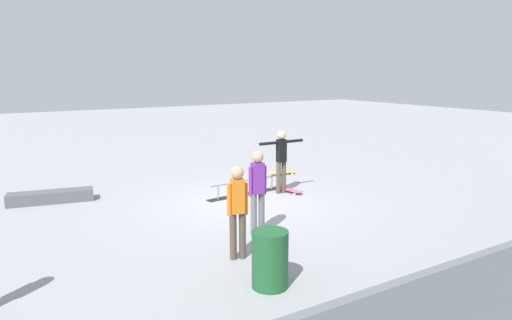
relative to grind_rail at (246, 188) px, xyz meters
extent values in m
plane|color=#9E9EA3|center=(0.37, 0.65, -0.17)|extent=(60.00, 60.00, 0.00)
cube|color=black|center=(0.00, 0.00, -0.17)|extent=(2.31, 0.42, 0.01)
cylinder|color=gray|center=(-0.85, -0.07, 0.01)|extent=(0.04, 0.04, 0.37)
cylinder|color=gray|center=(0.85, 0.07, 0.01)|extent=(0.04, 0.04, 0.37)
cylinder|color=gray|center=(0.00, 0.00, 0.20)|extent=(2.13, 0.22, 0.05)
cube|color=#595960|center=(4.48, -1.84, -0.03)|extent=(2.02, 0.84, 0.29)
cylinder|color=brown|center=(-0.95, 0.36, 0.25)|extent=(0.12, 0.12, 0.84)
cylinder|color=brown|center=(-0.78, 0.36, 0.25)|extent=(0.12, 0.12, 0.84)
cube|color=black|center=(-0.86, 0.36, 0.96)|extent=(0.22, 0.19, 0.59)
sphere|color=tan|center=(-0.86, 0.36, 1.38)|extent=(0.23, 0.23, 0.23)
cylinder|color=black|center=(-1.25, 0.36, 1.19)|extent=(0.56, 0.08, 0.08)
cylinder|color=black|center=(-0.47, 0.36, 1.19)|extent=(0.56, 0.08, 0.08)
cube|color=#E05993|center=(-1.07, 0.45, -0.09)|extent=(0.38, 0.82, 0.02)
cylinder|color=white|center=(-1.25, 0.69, -0.15)|extent=(0.04, 0.06, 0.05)
cylinder|color=white|center=(-1.02, 0.74, -0.15)|extent=(0.04, 0.06, 0.05)
cylinder|color=white|center=(-1.12, 0.16, -0.15)|extent=(0.04, 0.06, 0.05)
cylinder|color=white|center=(-0.90, 0.21, -0.15)|extent=(0.04, 0.06, 0.05)
cylinder|color=brown|center=(2.32, 3.54, 0.24)|extent=(0.15, 0.15, 0.83)
cylinder|color=brown|center=(2.17, 3.59, 0.24)|extent=(0.15, 0.15, 0.83)
cube|color=orange|center=(2.24, 3.57, 0.95)|extent=(0.26, 0.24, 0.59)
sphere|color=tan|center=(2.24, 3.57, 1.35)|extent=(0.22, 0.22, 0.22)
cylinder|color=orange|center=(2.38, 3.53, 0.89)|extent=(0.09, 0.09, 0.55)
cylinder|color=orange|center=(2.10, 3.60, 0.89)|extent=(0.09, 0.09, 0.55)
cylinder|color=slate|center=(1.42, 2.73, 0.25)|extent=(0.14, 0.14, 0.85)
cylinder|color=slate|center=(1.25, 2.74, 0.25)|extent=(0.14, 0.14, 0.85)
cube|color=purple|center=(1.33, 2.73, 0.98)|extent=(0.24, 0.22, 0.60)
sphere|color=tan|center=(1.33, 2.73, 1.39)|extent=(0.23, 0.23, 0.23)
cylinder|color=purple|center=(1.48, 2.72, 0.92)|extent=(0.09, 0.09, 0.57)
cylinder|color=purple|center=(1.18, 2.75, 0.92)|extent=(0.09, 0.09, 0.57)
cube|color=yellow|center=(-2.14, -1.39, -0.09)|extent=(0.82, 0.35, 0.02)
cylinder|color=white|center=(-1.85, -1.33, -0.15)|extent=(0.06, 0.04, 0.05)
cylinder|color=white|center=(-1.90, -1.55, -0.15)|extent=(0.06, 0.04, 0.05)
cylinder|color=white|center=(-2.39, -1.23, -0.15)|extent=(0.06, 0.04, 0.05)
cylinder|color=white|center=(-2.43, -1.45, -0.15)|extent=(0.06, 0.04, 0.05)
cylinder|color=#1E592D|center=(2.35, 4.74, 0.27)|extent=(0.55, 0.55, 0.88)
camera|label=1|loc=(5.90, 10.13, 3.02)|focal=32.38mm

